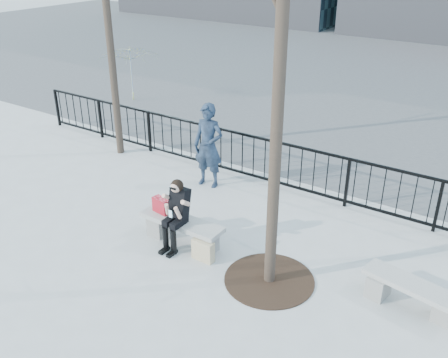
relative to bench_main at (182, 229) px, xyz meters
The scene contains 11 objects.
ground 0.30m from the bench_main, ahead, with size 120.00×120.00×0.00m, color #A4A49F.
street_surface 15.00m from the bench_main, 90.00° to the left, with size 60.00×23.00×0.01m, color #474747.
railing 3.01m from the bench_main, 90.00° to the left, with size 14.00×0.06×1.10m.
tree_grate 1.92m from the bench_main, ahead, with size 1.50×1.50×0.02m, color black.
bench_main is the anchor object (origin of this frame).
bench_second 4.05m from the bench_main, ahead, with size 1.51×0.42×0.45m.
seated_woman 0.40m from the bench_main, 90.00° to the right, with size 0.50×0.64×1.34m.
handbag 0.58m from the bench_main, behind, with size 0.35×0.17×0.29m, color #A91422.
shopping_bag 0.69m from the bench_main, 19.58° to the right, with size 0.41×0.15×0.39m, color beige.
standing_man 2.53m from the bench_main, 113.44° to the left, with size 0.70×0.46×1.92m, color black.
vendor_umbrella 9.18m from the bench_main, 138.68° to the left, with size 2.01×2.05×1.84m, color yellow.
Camera 1 is at (4.97, -6.09, 5.16)m, focal length 40.00 mm.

